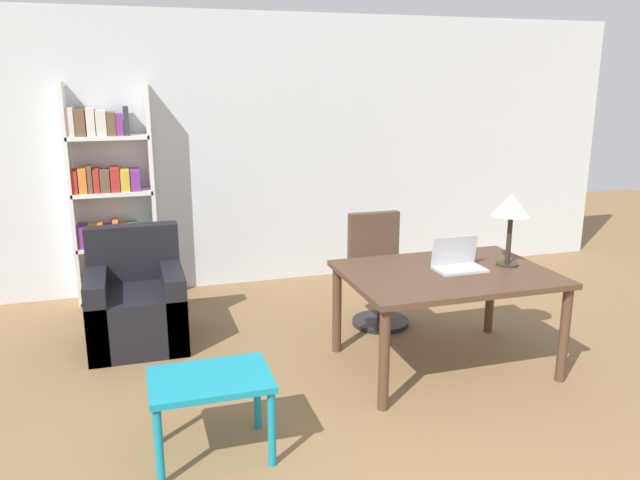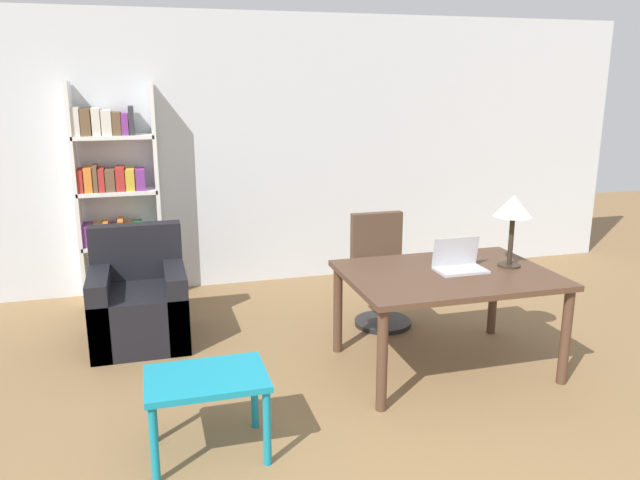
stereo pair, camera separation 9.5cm
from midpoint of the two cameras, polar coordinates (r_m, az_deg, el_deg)
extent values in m
cube|color=silver|center=(6.38, -5.87, 8.00)|extent=(8.00, 0.06, 2.70)
cube|color=#4C3323|center=(4.55, 10.95, -3.08)|extent=(1.47, 1.05, 0.04)
cylinder|color=#4C3323|center=(4.01, 5.19, -10.86)|extent=(0.07, 0.07, 0.69)
cylinder|color=#4C3323|center=(4.66, 20.88, -8.12)|extent=(0.07, 0.07, 0.69)
cylinder|color=#4C3323|center=(4.82, 0.99, -6.37)|extent=(0.07, 0.07, 0.69)
cylinder|color=#4C3323|center=(5.37, 14.83, -4.66)|extent=(0.07, 0.07, 0.69)
cube|color=#B2B2B7|center=(4.58, 12.09, -2.64)|extent=(0.36, 0.22, 0.02)
cube|color=#B2B2B7|center=(4.63, 11.62, -0.95)|extent=(0.36, 0.04, 0.21)
cube|color=#19233D|center=(4.63, 11.58, -0.92)|extent=(0.32, 0.03, 0.19)
cylinder|color=#2D2319|center=(4.80, 16.20, -2.12)|extent=(0.16, 0.16, 0.01)
cylinder|color=#2D2319|center=(4.76, 16.35, 0.05)|extent=(0.04, 0.04, 0.36)
cone|color=silver|center=(4.70, 16.57, 3.10)|extent=(0.28, 0.28, 0.16)
cylinder|color=black|center=(5.47, 5.04, -7.46)|extent=(0.49, 0.49, 0.04)
cylinder|color=#262626|center=(5.41, 5.08, -5.63)|extent=(0.06, 0.06, 0.33)
cube|color=#4C3828|center=(5.34, 5.14, -3.44)|extent=(0.48, 0.48, 0.10)
cube|color=#4C3828|center=(5.43, 4.42, 0.07)|extent=(0.45, 0.08, 0.48)
cube|color=teal|center=(3.56, -10.78, -12.43)|extent=(0.66, 0.47, 0.04)
cylinder|color=teal|center=(3.49, -15.28, -17.79)|extent=(0.04, 0.04, 0.44)
cylinder|color=teal|center=(3.54, -5.22, -16.80)|extent=(0.04, 0.04, 0.44)
cylinder|color=teal|center=(3.83, -15.52, -14.70)|extent=(0.04, 0.04, 0.44)
cylinder|color=teal|center=(3.88, -6.48, -13.86)|extent=(0.04, 0.04, 0.44)
cube|color=black|center=(5.22, -16.84, -6.74)|extent=(0.74, 0.78, 0.45)
cube|color=black|center=(5.38, -17.23, -1.07)|extent=(0.74, 0.16, 0.46)
cube|color=black|center=(5.20, -20.10, -6.14)|extent=(0.16, 0.78, 0.61)
cube|color=black|center=(5.20, -13.72, -5.68)|extent=(0.16, 0.78, 0.61)
cube|color=white|center=(6.15, -22.18, 3.68)|extent=(0.04, 0.28, 2.04)
cube|color=white|center=(6.12, -15.48, 4.18)|extent=(0.04, 0.28, 2.04)
cube|color=white|center=(6.37, -18.11, -4.97)|extent=(0.72, 0.28, 0.04)
cube|color=silver|center=(6.35, -20.90, -4.18)|extent=(0.08, 0.24, 0.19)
cube|color=brown|center=(6.34, -20.13, -3.93)|extent=(0.08, 0.24, 0.24)
cube|color=silver|center=(6.34, -19.49, -4.14)|extent=(0.05, 0.24, 0.18)
cube|color=gold|center=(6.33, -18.88, -3.86)|extent=(0.07, 0.24, 0.24)
cube|color=silver|center=(6.33, -18.24, -3.85)|extent=(0.05, 0.24, 0.23)
cube|color=#7F338C|center=(6.33, -17.71, -3.92)|extent=(0.05, 0.24, 0.20)
cube|color=silver|center=(6.33, -17.23, -3.76)|extent=(0.04, 0.24, 0.23)
cube|color=white|center=(6.23, -18.47, -0.53)|extent=(0.72, 0.28, 0.04)
cube|color=#7F338C|center=(6.21, -21.28, 0.34)|extent=(0.09, 0.24, 0.20)
cube|color=gold|center=(6.21, -20.43, 0.38)|extent=(0.09, 0.24, 0.20)
cube|color=orange|center=(6.20, -19.80, 0.51)|extent=(0.05, 0.24, 0.22)
cube|color=#7F338C|center=(6.20, -19.16, 0.40)|extent=(0.07, 0.24, 0.18)
cube|color=orange|center=(6.19, -18.56, 0.69)|extent=(0.05, 0.24, 0.24)
cube|color=orange|center=(6.20, -17.91, 0.53)|extent=(0.07, 0.24, 0.19)
cube|color=#2D7F47|center=(6.20, -17.12, 0.63)|extent=(0.09, 0.24, 0.20)
cube|color=white|center=(6.12, -18.85, 4.10)|extent=(0.72, 0.28, 0.04)
cube|color=#B72D28|center=(6.12, -21.90, 5.00)|extent=(0.05, 0.24, 0.21)
cube|color=orange|center=(6.11, -21.26, 5.13)|extent=(0.07, 0.24, 0.23)
cube|color=brown|center=(6.11, -20.69, 5.25)|extent=(0.04, 0.24, 0.24)
cube|color=#B72D28|center=(6.11, -20.18, 5.15)|extent=(0.05, 0.24, 0.21)
cube|color=brown|center=(6.11, -19.47, 5.15)|extent=(0.08, 0.24, 0.20)
cube|color=#B72D28|center=(6.10, -18.64, 5.30)|extent=(0.08, 0.24, 0.22)
cube|color=gold|center=(6.10, -17.82, 5.27)|extent=(0.08, 0.24, 0.20)
cube|color=#7F338C|center=(6.10, -16.96, 5.31)|extent=(0.08, 0.24, 0.19)
cube|color=white|center=(6.06, -19.24, 8.86)|extent=(0.72, 0.28, 0.04)
cube|color=silver|center=(6.07, -22.29, 9.98)|extent=(0.07, 0.24, 0.25)
cube|color=brown|center=(6.06, -21.49, 9.98)|extent=(0.09, 0.24, 0.24)
cube|color=silver|center=(6.05, -20.64, 10.07)|extent=(0.07, 0.24, 0.24)
cube|color=silver|center=(6.05, -19.80, 10.04)|extent=(0.09, 0.24, 0.22)
cube|color=brown|center=(6.05, -18.97, 10.03)|extent=(0.07, 0.24, 0.21)
cube|color=#7F338C|center=(6.05, -18.28, 10.02)|extent=(0.06, 0.24, 0.19)
cube|color=#333338|center=(6.04, -17.73, 10.36)|extent=(0.05, 0.24, 0.26)
camera|label=1|loc=(0.05, -90.63, -0.16)|focal=35.00mm
camera|label=2|loc=(0.05, 89.37, 0.16)|focal=35.00mm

